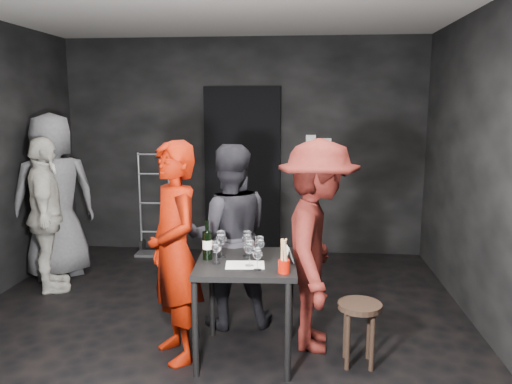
# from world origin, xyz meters

# --- Properties ---
(floor) EXTENTS (4.50, 5.00, 0.02)m
(floor) POSITION_xyz_m (0.00, 0.00, 0.00)
(floor) COLOR black
(floor) RESTS_ON ground
(wall_back) EXTENTS (4.50, 0.04, 2.70)m
(wall_back) POSITION_xyz_m (0.00, 2.50, 1.35)
(wall_back) COLOR black
(wall_back) RESTS_ON ground
(wall_front) EXTENTS (4.50, 0.04, 2.70)m
(wall_front) POSITION_xyz_m (0.00, -2.50, 1.35)
(wall_front) COLOR black
(wall_front) RESTS_ON ground
(wall_right) EXTENTS (0.04, 5.00, 2.70)m
(wall_right) POSITION_xyz_m (2.25, 0.00, 1.35)
(wall_right) COLOR black
(wall_right) RESTS_ON ground
(doorway) EXTENTS (0.95, 0.10, 2.10)m
(doorway) POSITION_xyz_m (0.00, 2.44, 1.05)
(doorway) COLOR black
(doorway) RESTS_ON ground
(wallbox_upper) EXTENTS (0.12, 0.06, 0.12)m
(wallbox_upper) POSITION_xyz_m (0.85, 2.45, 1.45)
(wallbox_upper) COLOR #B7B7B2
(wallbox_upper) RESTS_ON wall_back
(wallbox_lower) EXTENTS (0.10, 0.06, 0.14)m
(wallbox_lower) POSITION_xyz_m (1.05, 2.45, 1.40)
(wallbox_lower) COLOR #B7B7B2
(wallbox_lower) RESTS_ON wall_back
(hand_truck) EXTENTS (0.43, 0.36, 1.29)m
(hand_truck) POSITION_xyz_m (-1.11, 2.27, 0.23)
(hand_truck) COLOR #B2B2B7
(hand_truck) RESTS_ON floor
(tasting_table) EXTENTS (0.72, 0.72, 0.75)m
(tasting_table) POSITION_xyz_m (0.35, -0.27, 0.65)
(tasting_table) COLOR black
(tasting_table) RESTS_ON floor
(stool) EXTENTS (0.32, 0.32, 0.47)m
(stool) POSITION_xyz_m (1.18, -0.31, 0.37)
(stool) COLOR black
(stool) RESTS_ON floor
(server_red) EXTENTS (0.71, 0.77, 1.77)m
(server_red) POSITION_xyz_m (-0.17, -0.32, 0.89)
(server_red) COLOR #7D1001
(server_red) RESTS_ON floor
(woman_black) EXTENTS (0.86, 0.59, 1.62)m
(woman_black) POSITION_xyz_m (0.14, 0.30, 0.81)
(woman_black) COLOR black
(woman_black) RESTS_ON floor
(man_maroon) EXTENTS (0.60, 1.17, 1.77)m
(man_maroon) POSITION_xyz_m (0.88, -0.05, 0.88)
(man_maroon) COLOR #541611
(man_maroon) RESTS_ON floor
(bystander_cream) EXTENTS (0.85, 1.06, 1.64)m
(bystander_cream) POSITION_xyz_m (-1.80, 0.90, 0.82)
(bystander_cream) COLOR beige
(bystander_cream) RESTS_ON floor
(bystander_grey) EXTENTS (1.18, 1.11, 2.15)m
(bystander_grey) POSITION_xyz_m (-1.92, 1.33, 1.08)
(bystander_grey) COLOR #565559
(bystander_grey) RESTS_ON floor
(tasting_mat) EXTENTS (0.29, 0.21, 0.00)m
(tasting_mat) POSITION_xyz_m (0.36, -0.37, 0.75)
(tasting_mat) COLOR white
(tasting_mat) RESTS_ON tasting_table
(wine_glass_a) EXTENTS (0.08, 0.08, 0.18)m
(wine_glass_a) POSITION_xyz_m (0.15, -0.36, 0.84)
(wine_glass_a) COLOR white
(wine_glass_a) RESTS_ON tasting_table
(wine_glass_b) EXTENTS (0.10, 0.10, 0.22)m
(wine_glass_b) POSITION_xyz_m (0.16, -0.20, 0.86)
(wine_glass_b) COLOR white
(wine_glass_b) RESTS_ON tasting_table
(wine_glass_c) EXTENTS (0.10, 0.10, 0.21)m
(wine_glass_c) POSITION_xyz_m (0.35, -0.16, 0.86)
(wine_glass_c) COLOR white
(wine_glass_c) RESTS_ON tasting_table
(wine_glass_d) EXTENTS (0.09, 0.09, 0.21)m
(wine_glass_d) POSITION_xyz_m (0.39, -0.39, 0.85)
(wine_glass_d) COLOR white
(wine_glass_d) RESTS_ON tasting_table
(wine_glass_e) EXTENTS (0.07, 0.07, 0.18)m
(wine_glass_e) POSITION_xyz_m (0.45, -0.47, 0.84)
(wine_glass_e) COLOR white
(wine_glass_e) RESTS_ON tasting_table
(wine_glass_f) EXTENTS (0.10, 0.10, 0.20)m
(wine_glass_f) POSITION_xyz_m (0.45, -0.26, 0.85)
(wine_glass_f) COLOR white
(wine_glass_f) RESTS_ON tasting_table
(wine_bottle) EXTENTS (0.07, 0.07, 0.29)m
(wine_bottle) POSITION_xyz_m (0.06, -0.26, 0.86)
(wine_bottle) COLOR black
(wine_bottle) RESTS_ON tasting_table
(breadstick_cup) EXTENTS (0.08, 0.08, 0.25)m
(breadstick_cup) POSITION_xyz_m (0.64, -0.51, 0.86)
(breadstick_cup) COLOR #9B0F04
(breadstick_cup) RESTS_ON tasting_table
(reserved_card) EXTENTS (0.12, 0.16, 0.11)m
(reserved_card) POSITION_xyz_m (0.64, -0.25, 0.81)
(reserved_card) COLOR white
(reserved_card) RESTS_ON tasting_table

